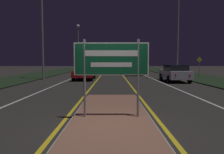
{
  "coord_description": "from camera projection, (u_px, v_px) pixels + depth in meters",
  "views": [
    {
      "loc": [
        0.02,
        -5.78,
        1.75
      ],
      "look_at": [
        0.0,
        2.2,
        1.19
      ],
      "focal_mm": 35.0,
      "sensor_mm": 36.0,
      "label": 1
    }
  ],
  "objects": [
    {
      "name": "ground_plane",
      "position": [
        112.0,
        127.0,
        5.89
      ],
      "size": [
        160.0,
        160.0,
        0.0
      ],
      "primitive_type": "plane",
      "color": "#282623"
    },
    {
      "name": "median_island",
      "position": [
        112.0,
        118.0,
        6.58
      ],
      "size": [
        2.42,
        8.82,
        0.1
      ],
      "color": "#999993",
      "rests_on": "ground_plane"
    },
    {
      "name": "verge_left",
      "position": [
        32.0,
        76.0,
        25.86
      ],
      "size": [
        5.0,
        100.0,
        0.08
      ],
      "color": "black",
      "rests_on": "ground_plane"
    },
    {
      "name": "verge_right",
      "position": [
        193.0,
        76.0,
        25.81
      ],
      "size": [
        5.0,
        100.0,
        0.08
      ],
      "color": "black",
      "rests_on": "ground_plane"
    },
    {
      "name": "centre_line_yellow_left",
      "position": [
        102.0,
        74.0,
        30.83
      ],
      "size": [
        0.12,
        70.0,
        0.01
      ],
      "color": "gold",
      "rests_on": "ground_plane"
    },
    {
      "name": "centre_line_yellow_right",
      "position": [
        122.0,
        74.0,
        30.82
      ],
      "size": [
        0.12,
        70.0,
        0.01
      ],
      "color": "gold",
      "rests_on": "ground_plane"
    },
    {
      "name": "lane_line_white_left",
      "position": [
        83.0,
        74.0,
        30.83
      ],
      "size": [
        0.12,
        70.0,
        0.01
      ],
      "color": "silver",
      "rests_on": "ground_plane"
    },
    {
      "name": "lane_line_white_right",
      "position": [
        142.0,
        74.0,
        30.81
      ],
      "size": [
        0.12,
        70.0,
        0.01
      ],
      "color": "silver",
      "rests_on": "ground_plane"
    },
    {
      "name": "edge_line_white_left",
      "position": [
        62.0,
        74.0,
        30.84
      ],
      "size": [
        0.1,
        70.0,
        0.01
      ],
      "color": "silver",
      "rests_on": "ground_plane"
    },
    {
      "name": "edge_line_white_right",
      "position": [
        163.0,
        74.0,
        30.81
      ],
      "size": [
        0.1,
        70.0,
        0.01
      ],
      "color": "silver",
      "rests_on": "ground_plane"
    },
    {
      "name": "highway_sign",
      "position": [
        112.0,
        62.0,
        6.46
      ],
      "size": [
        2.22,
        0.07,
        2.31
      ],
      "color": "gray",
      "rests_on": "median_island"
    },
    {
      "name": "streetlight_left_near",
      "position": [
        42.0,
        9.0,
        20.79
      ],
      "size": [
        0.53,
        0.53,
        10.69
      ],
      "color": "gray",
      "rests_on": "ground_plane"
    },
    {
      "name": "streetlight_left_far",
      "position": [
        79.0,
        39.0,
        41.38
      ],
      "size": [
        0.6,
        0.6,
        8.77
      ],
      "color": "gray",
      "rests_on": "ground_plane"
    },
    {
      "name": "streetlight_right_near",
      "position": [
        179.0,
        14.0,
        21.24
      ],
      "size": [
        0.5,
        0.5,
        10.26
      ],
      "color": "gray",
      "rests_on": "ground_plane"
    },
    {
      "name": "car_receding_0",
      "position": [
        175.0,
        73.0,
        19.16
      ],
      "size": [
        1.94,
        4.54,
        1.49
      ],
      "color": "#B7B7BC",
      "rests_on": "ground_plane"
    },
    {
      "name": "car_receding_1",
      "position": [
        134.0,
        69.0,
        28.27
      ],
      "size": [
        2.03,
        4.43,
        1.54
      ],
      "color": "silver",
      "rests_on": "ground_plane"
    },
    {
      "name": "car_receding_2",
      "position": [
        128.0,
        67.0,
        39.89
      ],
      "size": [
        2.01,
        4.56,
        1.33
      ],
      "color": "silver",
      "rests_on": "ground_plane"
    },
    {
      "name": "car_receding_3",
      "position": [
        139.0,
        66.0,
        49.86
      ],
      "size": [
        2.01,
        4.09,
        1.39
      ],
      "color": "#4C514C",
      "rests_on": "ground_plane"
    },
    {
      "name": "car_approaching_0",
      "position": [
        85.0,
        72.0,
        21.31
      ],
      "size": [
        1.9,
        4.77,
        1.35
      ],
      "color": "maroon",
      "rests_on": "ground_plane"
    },
    {
      "name": "car_approaching_1",
      "position": [
        99.0,
        67.0,
        36.68
      ],
      "size": [
        1.97,
        4.78,
        1.44
      ],
      "color": "black",
      "rests_on": "ground_plane"
    },
    {
      "name": "car_approaching_2",
      "position": [
        101.0,
        66.0,
        47.77
      ],
      "size": [
        1.96,
        4.76,
        1.47
      ],
      "color": "maroon",
      "rests_on": "ground_plane"
    },
    {
      "name": "warning_sign",
      "position": [
        200.0,
        65.0,
        24.55
      ],
      "size": [
        0.6,
        0.06,
        2.19
      ],
      "color": "gray",
      "rests_on": "verge_right"
    }
  ]
}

